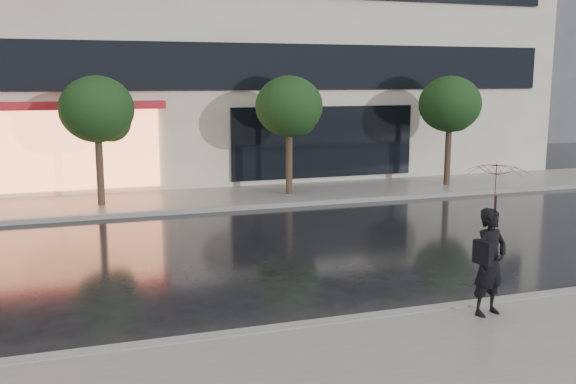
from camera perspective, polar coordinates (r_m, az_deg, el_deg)
name	(u,v)px	position (r m, az deg, el deg)	size (l,w,h in m)	color
ground	(307,308)	(11.23, 1.68, -10.23)	(120.00, 120.00, 0.00)	black
sidewalk_far	(198,199)	(20.83, -7.98, -0.65)	(60.00, 3.50, 0.12)	slate
curb_near	(328,325)	(10.34, 3.61, -11.68)	(60.00, 0.25, 0.14)	gray
curb_far	(209,209)	(19.14, -7.03, -1.54)	(60.00, 0.25, 0.14)	gray
bg_building_right	(525,18)	(48.27, 20.31, 14.34)	(12.00, 12.00, 16.00)	#4C4C54
tree_mid_west	(99,112)	(19.96, -16.45, 6.86)	(2.20, 2.20, 3.99)	#33261C
tree_mid_east	(291,109)	(21.04, 0.23, 7.41)	(2.20, 2.20, 3.99)	#33261C
tree_far_east	(451,106)	(23.64, 14.28, 7.40)	(2.20, 2.20, 3.99)	#33261C
pedestrian_with_umbrella	(494,215)	(10.68, 17.86, -1.97)	(1.23, 1.24, 2.49)	black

